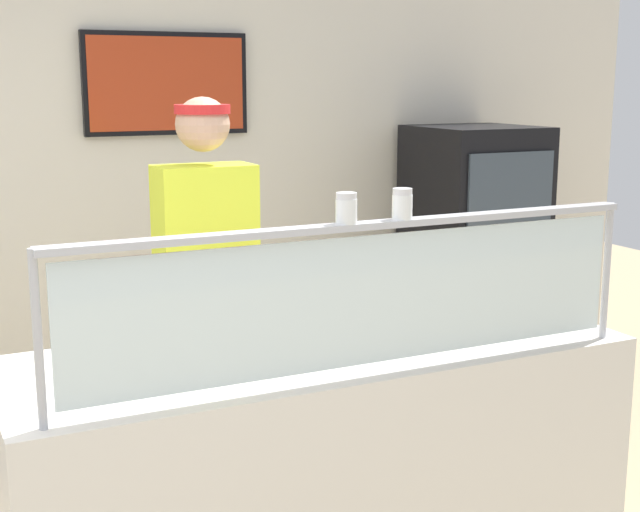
% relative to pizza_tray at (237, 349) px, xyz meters
% --- Properties ---
extents(shop_rear_unit, '(6.46, 0.13, 2.70)m').
position_rel_pizza_tray_xyz_m(shop_rear_unit, '(0.27, 2.06, 0.39)').
color(shop_rear_unit, silver).
rests_on(shop_rear_unit, ground).
extents(serving_counter, '(2.06, 0.75, 0.95)m').
position_rel_pizza_tray_xyz_m(serving_counter, '(0.27, -0.06, -0.49)').
color(serving_counter, silver).
rests_on(serving_counter, ground).
extents(sneeze_guard, '(1.89, 0.06, 0.47)m').
position_rel_pizza_tray_xyz_m(sneeze_guard, '(0.27, -0.37, 0.28)').
color(sneeze_guard, '#B2B5BC').
rests_on(sneeze_guard, serving_counter).
extents(pizza_tray, '(0.51, 0.51, 0.04)m').
position_rel_pizza_tray_xyz_m(pizza_tray, '(0.00, 0.00, 0.00)').
color(pizza_tray, '#9EA0A8').
rests_on(pizza_tray, serving_counter).
extents(pizza_server, '(0.12, 0.29, 0.01)m').
position_rel_pizza_tray_xyz_m(pizza_server, '(0.03, -0.02, 0.02)').
color(pizza_server, '#ADAFB7').
rests_on(pizza_server, pizza_tray).
extents(parmesan_shaker, '(0.06, 0.06, 0.09)m').
position_rel_pizza_tray_xyz_m(parmesan_shaker, '(0.20, -0.37, 0.49)').
color(parmesan_shaker, white).
rests_on(parmesan_shaker, sneeze_guard).
extents(pepper_flake_shaker, '(0.06, 0.06, 0.09)m').
position_rel_pizza_tray_xyz_m(pepper_flake_shaker, '(0.39, -0.37, 0.49)').
color(pepper_flake_shaker, white).
rests_on(pepper_flake_shaker, sneeze_guard).
extents(worker_figure, '(0.41, 0.50, 1.76)m').
position_rel_pizza_tray_xyz_m(worker_figure, '(0.13, 0.67, 0.04)').
color(worker_figure, '#23232D').
rests_on(worker_figure, ground).
extents(drink_fridge, '(0.66, 0.67, 1.56)m').
position_rel_pizza_tray_xyz_m(drink_fridge, '(2.08, 1.62, -0.19)').
color(drink_fridge, black).
rests_on(drink_fridge, ground).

